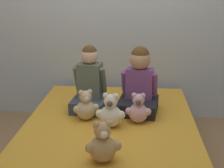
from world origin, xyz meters
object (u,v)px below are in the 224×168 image
at_px(child_on_left, 90,84).
at_px(teddy_bear_between_children, 111,113).
at_px(bed, 110,147).
at_px(teddy_bear_held_by_right_child, 138,110).
at_px(teddy_bear_held_by_left_child, 86,107).
at_px(teddy_bear_at_foot_of_bed, 103,144).
at_px(child_on_right, 139,85).

height_order(child_on_left, teddy_bear_between_children, child_on_left).
relative_size(bed, teddy_bear_held_by_right_child, 7.62).
xyz_separation_m(teddy_bear_held_by_left_child, teddy_bear_at_foot_of_bed, (0.22, -0.65, 0.01)).
distance_m(bed, child_on_right, 0.62).
bearing_deg(child_on_right, teddy_bear_at_foot_of_bed, -97.02).
height_order(child_on_left, teddy_bear_held_by_right_child, child_on_left).
xyz_separation_m(bed, teddy_bear_between_children, (0.01, -0.01, 0.32)).
distance_m(child_on_left, teddy_bear_held_by_right_child, 0.54).
distance_m(teddy_bear_held_by_left_child, teddy_bear_held_by_right_child, 0.45).
relative_size(teddy_bear_between_children, teddy_bear_at_foot_of_bed, 1.00).
height_order(teddy_bear_held_by_left_child, teddy_bear_held_by_right_child, teddy_bear_held_by_left_child).
distance_m(teddy_bear_held_by_left_child, teddy_bear_at_foot_of_bed, 0.69).
bearing_deg(child_on_left, bed, -51.71).
bearing_deg(teddy_bear_between_children, child_on_right, 61.54).
distance_m(bed, teddy_bear_held_by_left_child, 0.40).
xyz_separation_m(bed, teddy_bear_held_by_right_child, (0.24, 0.09, 0.31)).
height_order(child_on_right, teddy_bear_between_children, child_on_right).
bearing_deg(child_on_right, bed, -116.78).
distance_m(bed, teddy_bear_between_children, 0.32).
distance_m(child_on_left, child_on_right, 0.45).
relative_size(bed, teddy_bear_held_by_left_child, 7.42).
bearing_deg(teddy_bear_held_by_right_child, teddy_bear_at_foot_of_bed, -110.11).
height_order(bed, teddy_bear_at_foot_of_bed, teddy_bear_at_foot_of_bed).
height_order(bed, teddy_bear_held_by_right_child, teddy_bear_held_by_right_child).
bearing_deg(teddy_bear_held_by_right_child, bed, -158.99).
xyz_separation_m(child_on_right, teddy_bear_held_by_left_child, (-0.46, -0.23, -0.14)).
relative_size(child_on_left, teddy_bear_at_foot_of_bed, 2.08).
bearing_deg(child_on_right, teddy_bear_held_by_left_child, -145.01).
distance_m(child_on_left, teddy_bear_between_children, 0.44).
height_order(child_on_right, teddy_bear_held_by_left_child, child_on_right).
bearing_deg(bed, teddy_bear_held_by_left_child, 151.99).
height_order(bed, child_on_left, child_on_left).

